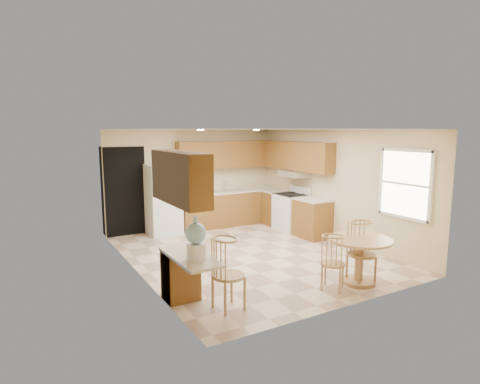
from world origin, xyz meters
TOP-DOWN VIEW (x-y plane):
  - floor at (0.00, 0.00)m, footprint 5.50×5.50m
  - ceiling at (0.00, 0.00)m, footprint 4.50×5.50m
  - wall_back at (0.00, 2.75)m, footprint 4.50×0.02m
  - wall_front at (0.00, -2.75)m, footprint 4.50×0.02m
  - wall_left at (-2.25, 0.00)m, footprint 0.02×5.50m
  - wall_right at (2.25, 0.00)m, footprint 0.02×5.50m
  - doorway at (-1.75, 2.73)m, footprint 0.90×0.02m
  - base_cab_back at (0.88, 2.45)m, footprint 2.75×0.60m
  - counter_back at (0.88, 2.45)m, footprint 2.75×0.63m
  - base_cab_right_a at (1.95, 1.85)m, footprint 0.60×0.59m
  - counter_right_a at (1.95, 1.85)m, footprint 0.63×0.59m
  - base_cab_right_b at (1.95, 0.40)m, footprint 0.60×0.80m
  - counter_right_b at (1.95, 0.40)m, footprint 0.63×0.80m
  - upper_cab_back at (0.88, 2.58)m, footprint 2.75×0.33m
  - upper_cab_right at (2.08, 1.21)m, footprint 0.33×2.42m
  - upper_cab_left at (-2.08, -1.60)m, footprint 0.33×1.40m
  - sink at (0.85, 2.45)m, footprint 0.78×0.44m
  - range_hood at (2.00, 1.18)m, footprint 0.50×0.76m
  - desk_pedestal at (-2.00, -1.32)m, footprint 0.48×0.42m
  - desk_top at (-2.00, -1.70)m, footprint 0.50×1.20m
  - window at (2.23, -1.85)m, footprint 0.06×1.12m
  - can_light_a at (-0.50, 1.20)m, footprint 0.14×0.14m
  - can_light_b at (0.90, 1.20)m, footprint 0.14×0.14m
  - refrigerator at (-0.95, 2.40)m, footprint 0.74×0.72m
  - stove at (1.92, 1.18)m, footprint 0.65×0.76m
  - dining_table at (0.75, -2.20)m, footprint 1.02×1.02m
  - chair_table_a at (0.20, -2.26)m, footprint 0.39×0.48m
  - chair_table_b at (0.80, -2.30)m, footprint 0.44×0.44m
  - chair_desk at (-1.55, -2.07)m, footprint 0.45×0.58m
  - water_crock at (-2.00, -1.90)m, footprint 0.28×0.28m

SIDE VIEW (x-z plane):
  - floor at x=0.00m, z-range 0.00..0.00m
  - desk_pedestal at x=-2.00m, z-range 0.00..0.72m
  - base_cab_back at x=0.88m, z-range 0.00..0.87m
  - base_cab_right_a at x=1.95m, z-range 0.00..0.87m
  - base_cab_right_b at x=1.95m, z-range 0.00..0.87m
  - stove at x=1.92m, z-range -0.08..1.01m
  - dining_table at x=0.75m, z-range 0.12..0.87m
  - chair_table_a at x=0.20m, z-range 0.10..0.97m
  - chair_table_b at x=0.80m, z-range 0.11..1.12m
  - chair_desk at x=-1.55m, z-range 0.11..1.13m
  - desk_top at x=-2.00m, z-range 0.73..0.77m
  - refrigerator at x=-0.95m, z-range 0.00..1.68m
  - counter_back at x=0.88m, z-range 0.87..0.91m
  - counter_right_a at x=1.95m, z-range 0.87..0.91m
  - counter_right_b at x=1.95m, z-range 0.87..0.91m
  - sink at x=0.85m, z-range 0.91..0.92m
  - water_crock at x=-2.00m, z-range 0.74..1.33m
  - doorway at x=-1.75m, z-range 0.00..2.10m
  - wall_back at x=0.00m, z-range 0.00..2.50m
  - wall_front at x=0.00m, z-range 0.00..2.50m
  - wall_left at x=-2.25m, z-range 0.00..2.50m
  - wall_right at x=2.25m, z-range 0.00..2.50m
  - range_hood at x=2.00m, z-range 1.35..1.49m
  - window at x=2.23m, z-range 0.85..2.15m
  - upper_cab_back at x=0.88m, z-range 1.50..2.20m
  - upper_cab_right at x=2.08m, z-range 1.50..2.20m
  - upper_cab_left at x=-2.08m, z-range 1.50..2.20m
  - can_light_a at x=-0.50m, z-range 2.48..2.49m
  - can_light_b at x=0.90m, z-range 2.48..2.49m
  - ceiling at x=0.00m, z-range 2.49..2.51m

